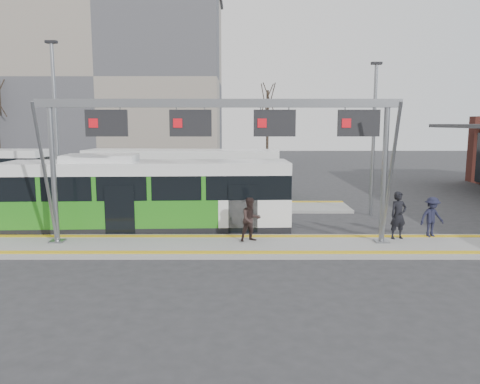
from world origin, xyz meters
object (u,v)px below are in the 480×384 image
object	(u,v)px
gantry	(223,129)
passenger_c	(432,217)
passenger_b	(251,220)
hero_bus	(148,196)
passenger_a	(398,215)

from	to	relation	value
gantry	passenger_c	xyz separation A→B (m)	(7.99, 0.82, -3.37)
passenger_c	passenger_b	bearing A→B (deg)	170.40
gantry	passenger_b	bearing A→B (deg)	9.10
gantry	passenger_c	bearing A→B (deg)	5.88
passenger_b	passenger_c	world-z (taller)	passenger_b
hero_bus	passenger_a	world-z (taller)	hero_bus
hero_bus	passenger_b	xyz separation A→B (m)	(4.26, -2.43, -0.51)
passenger_c	passenger_a	bearing A→B (deg)	176.63
hero_bus	passenger_b	world-z (taller)	hero_bus
hero_bus	passenger_b	distance (m)	4.93
gantry	passenger_a	size ratio (longest dim) A/B	7.20
gantry	hero_bus	xyz separation A→B (m)	(-3.25, 2.59, -2.83)
hero_bus	passenger_c	xyz separation A→B (m)	(11.24, -1.76, -0.54)
gantry	passenger_a	distance (m)	7.37
hero_bus	passenger_a	bearing A→B (deg)	-14.31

